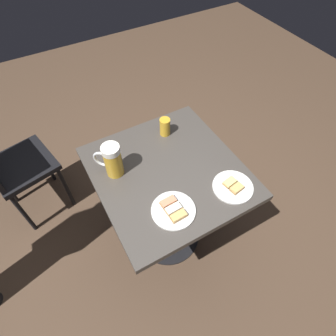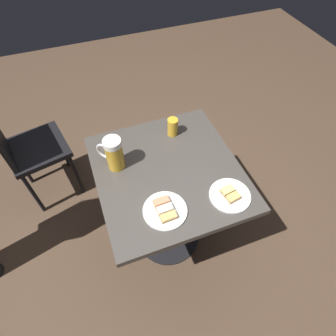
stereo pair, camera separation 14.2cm
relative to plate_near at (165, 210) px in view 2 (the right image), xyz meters
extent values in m
plane|color=#4C3828|center=(-0.22, 0.10, -0.77)|extent=(6.00, 6.00, 0.00)
cylinder|color=black|center=(-0.22, 0.10, -0.77)|extent=(0.44, 0.44, 0.01)
cylinder|color=black|center=(-0.22, 0.10, -0.39)|extent=(0.09, 0.09, 0.73)
cube|color=#423D38|center=(-0.22, 0.10, -0.03)|extent=(0.77, 0.73, 0.04)
cylinder|color=white|center=(0.00, 0.00, 0.00)|extent=(0.21, 0.21, 0.01)
cube|color=#9E7547|center=(0.04, 0.00, 0.01)|extent=(0.04, 0.08, 0.01)
cube|color=#E5B266|center=(0.04, 0.00, 0.02)|extent=(0.04, 0.07, 0.01)
cube|color=#9E7547|center=(0.00, 0.00, 0.01)|extent=(0.04, 0.08, 0.01)
cube|color=white|center=(0.00, 0.00, 0.02)|extent=(0.04, 0.07, 0.01)
cube|color=#9E7547|center=(-0.04, 0.00, 0.01)|extent=(0.04, 0.08, 0.01)
cube|color=#EA8E66|center=(-0.04, 0.00, 0.02)|extent=(0.04, 0.07, 0.01)
cylinder|color=white|center=(0.03, 0.32, 0.00)|extent=(0.20, 0.20, 0.01)
cube|color=#9E7547|center=(0.01, 0.31, 0.01)|extent=(0.05, 0.07, 0.01)
cube|color=#EFE07A|center=(0.01, 0.31, 0.02)|extent=(0.05, 0.07, 0.01)
cube|color=#9E7547|center=(0.05, 0.32, 0.01)|extent=(0.05, 0.07, 0.01)
cube|color=#E5B266|center=(0.05, 0.32, 0.02)|extent=(0.05, 0.07, 0.01)
cylinder|color=gold|center=(-0.34, -0.14, 0.07)|extent=(0.09, 0.09, 0.15)
cylinder|color=white|center=(-0.34, -0.14, 0.16)|extent=(0.09, 0.09, 0.03)
torus|color=silver|center=(-0.38, -0.18, 0.08)|extent=(0.08, 0.08, 0.10)
cylinder|color=gold|center=(-0.46, 0.21, 0.04)|extent=(0.06, 0.06, 0.10)
cylinder|color=black|center=(-0.81, -0.41, -0.55)|extent=(0.03, 0.03, 0.45)
cylinder|color=black|center=(-1.13, -0.48, -0.55)|extent=(0.03, 0.03, 0.45)
cylinder|color=black|center=(-0.75, -0.73, -0.55)|extent=(0.03, 0.03, 0.45)
cylinder|color=black|center=(-1.06, -0.79, -0.55)|extent=(0.03, 0.03, 0.45)
cube|color=black|center=(-0.94, -0.60, -0.31)|extent=(0.45, 0.45, 0.04)
camera|label=1|loc=(0.55, -0.34, 1.13)|focal=30.07mm
camera|label=2|loc=(0.61, -0.21, 1.13)|focal=30.07mm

